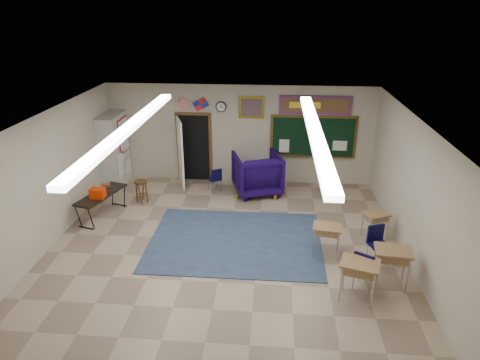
# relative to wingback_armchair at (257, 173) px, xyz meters

# --- Properties ---
(floor) EXTENTS (9.00, 9.00, 0.00)m
(floor) POSITION_rel_wingback_armchair_xyz_m (-0.58, -3.64, -0.60)
(floor) COLOR tan
(floor) RESTS_ON ground
(back_wall) EXTENTS (8.00, 0.04, 3.00)m
(back_wall) POSITION_rel_wingback_armchair_xyz_m (-0.58, 0.86, 0.90)
(back_wall) COLOR #C1B49D
(back_wall) RESTS_ON floor
(left_wall) EXTENTS (0.04, 9.00, 3.00)m
(left_wall) POSITION_rel_wingback_armchair_xyz_m (-4.58, -3.64, 0.90)
(left_wall) COLOR #C1B49D
(left_wall) RESTS_ON floor
(right_wall) EXTENTS (0.04, 9.00, 3.00)m
(right_wall) POSITION_rel_wingback_armchair_xyz_m (3.42, -3.64, 0.90)
(right_wall) COLOR #C1B49D
(right_wall) RESTS_ON floor
(ceiling) EXTENTS (8.00, 9.00, 0.04)m
(ceiling) POSITION_rel_wingback_armchair_xyz_m (-0.58, -3.64, 2.40)
(ceiling) COLOR silver
(ceiling) RESTS_ON back_wall
(area_rug) EXTENTS (4.00, 3.00, 0.02)m
(area_rug) POSITION_rel_wingback_armchair_xyz_m (-0.38, -2.84, -0.59)
(area_rug) COLOR #374E6A
(area_rug) RESTS_ON floor
(fluorescent_strips) EXTENTS (3.86, 6.00, 0.10)m
(fluorescent_strips) POSITION_rel_wingback_armchair_xyz_m (-0.58, -3.64, 2.34)
(fluorescent_strips) COLOR white
(fluorescent_strips) RESTS_ON ceiling
(doorway) EXTENTS (1.10, 0.89, 2.16)m
(doorway) POSITION_rel_wingback_armchair_xyz_m (-2.08, 0.71, 0.46)
(doorway) COLOR black
(doorway) RESTS_ON back_wall
(chalkboard) EXTENTS (2.55, 0.14, 1.30)m
(chalkboard) POSITION_rel_wingback_armchair_xyz_m (1.62, 0.82, 0.87)
(chalkboard) COLOR #523A17
(chalkboard) RESTS_ON back_wall
(bulletin_board) EXTENTS (2.10, 0.05, 0.55)m
(bulletin_board) POSITION_rel_wingback_armchair_xyz_m (1.62, 0.82, 1.85)
(bulletin_board) COLOR red
(bulletin_board) RESTS_ON back_wall
(framed_art_print) EXTENTS (0.75, 0.05, 0.65)m
(framed_art_print) POSITION_rel_wingback_armchair_xyz_m (-0.23, 0.82, 1.75)
(framed_art_print) COLOR olive
(framed_art_print) RESTS_ON back_wall
(wall_clock) EXTENTS (0.32, 0.05, 0.32)m
(wall_clock) POSITION_rel_wingback_armchair_xyz_m (-1.13, 0.82, 1.75)
(wall_clock) COLOR black
(wall_clock) RESTS_ON back_wall
(wall_flags) EXTENTS (1.16, 0.06, 0.70)m
(wall_flags) POSITION_rel_wingback_armchair_xyz_m (-1.98, 0.80, 1.88)
(wall_flags) COLOR red
(wall_flags) RESTS_ON back_wall
(storage_cabinet) EXTENTS (0.59, 1.25, 2.20)m
(storage_cabinet) POSITION_rel_wingback_armchair_xyz_m (-4.29, 0.21, 0.50)
(storage_cabinet) COLOR #B2B2AD
(storage_cabinet) RESTS_ON floor
(wingback_armchair) EXTENTS (1.61, 1.63, 1.19)m
(wingback_armchair) POSITION_rel_wingback_armchair_xyz_m (0.00, 0.00, 0.00)
(wingback_armchair) COLOR #150539
(wingback_armchair) RESTS_ON floor
(student_chair_reading) EXTENTS (0.51, 0.51, 0.74)m
(student_chair_reading) POSITION_rel_wingback_armchair_xyz_m (-1.26, -0.01, -0.23)
(student_chair_reading) COLOR black
(student_chair_reading) RESTS_ON floor
(student_chair_desk_a) EXTENTS (0.60, 0.60, 0.87)m
(student_chair_desk_a) POSITION_rel_wingback_armchair_xyz_m (2.30, -4.42, -0.16)
(student_chair_desk_a) COLOR black
(student_chair_desk_a) RESTS_ON floor
(student_chair_desk_b) EXTENTS (0.53, 0.53, 0.84)m
(student_chair_desk_b) POSITION_rel_wingback_armchair_xyz_m (2.74, -3.50, -0.18)
(student_chair_desk_b) COLOR black
(student_chair_desk_b) RESTS_ON floor
(student_desk_front_left) EXTENTS (0.67, 0.54, 0.73)m
(student_desk_front_left) POSITION_rel_wingback_armchair_xyz_m (1.67, -3.28, -0.19)
(student_desk_front_left) COLOR olive
(student_desk_front_left) RESTS_ON floor
(student_desk_front_right) EXTENTS (0.68, 0.61, 0.68)m
(student_desk_front_right) POSITION_rel_wingback_armchair_xyz_m (2.89, -2.45, -0.22)
(student_desk_front_right) COLOR olive
(student_desk_front_right) RESTS_ON floor
(student_desk_back_left) EXTENTS (0.81, 0.69, 0.83)m
(student_desk_back_left) POSITION_rel_wingback_armchair_xyz_m (2.09, -4.79, -0.13)
(student_desk_back_left) COLOR olive
(student_desk_back_left) RESTS_ON floor
(student_desk_back_right) EXTENTS (0.74, 0.58, 0.82)m
(student_desk_back_right) POSITION_rel_wingback_armchair_xyz_m (2.81, -4.29, -0.14)
(student_desk_back_right) COLOR olive
(student_desk_back_right) RESTS_ON floor
(folding_table) EXTENTS (0.93, 1.65, 0.89)m
(folding_table) POSITION_rel_wingback_armchair_xyz_m (-3.94, -1.88, -0.24)
(folding_table) COLOR black
(folding_table) RESTS_ON floor
(wooden_stool) EXTENTS (0.37, 0.37, 0.65)m
(wooden_stool) POSITION_rel_wingback_armchair_xyz_m (-3.18, -0.94, -0.26)
(wooden_stool) COLOR #533219
(wooden_stool) RESTS_ON floor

